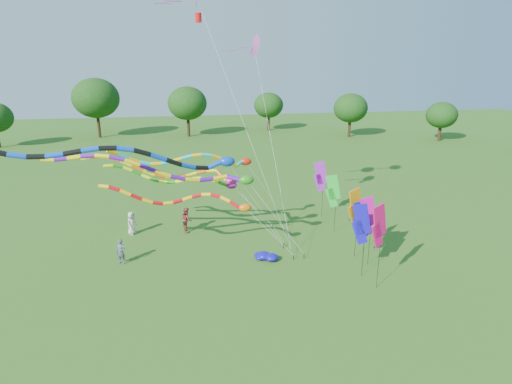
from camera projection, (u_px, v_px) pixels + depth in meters
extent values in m
plane|color=#255817|center=(266.00, 288.00, 23.79)|extent=(160.00, 160.00, 0.00)
cylinder|color=#382314|center=(437.00, 134.00, 65.86)|extent=(0.50, 0.50, 2.54)
ellipsoid|color=#15390F|center=(440.00, 113.00, 64.88)|extent=(5.37, 5.37, 4.57)
cylinder|color=#382314|center=(351.00, 125.00, 75.05)|extent=(0.50, 0.50, 2.65)
ellipsoid|color=#15390F|center=(353.00, 105.00, 74.03)|extent=(5.60, 5.60, 4.76)
cylinder|color=#382314|center=(268.00, 124.00, 74.13)|extent=(0.50, 0.50, 3.31)
ellipsoid|color=#15390F|center=(269.00, 98.00, 72.86)|extent=(7.00, 7.00, 5.95)
cylinder|color=#382314|center=(187.00, 127.00, 74.89)|extent=(0.50, 0.50, 2.20)
ellipsoid|color=#15390F|center=(186.00, 110.00, 74.05)|extent=(4.64, 4.64, 3.95)
cylinder|color=#382314|center=(98.00, 129.00, 71.05)|extent=(0.50, 0.50, 2.44)
ellipsoid|color=#15390F|center=(96.00, 110.00, 70.12)|extent=(5.16, 5.16, 4.38)
cylinder|color=#382314|center=(2.00, 138.00, 60.14)|extent=(0.50, 0.50, 3.48)
cylinder|color=black|center=(293.00, 257.00, 27.17)|extent=(0.05, 0.05, 0.30)
cylinder|color=silver|center=(270.00, 232.00, 26.57)|extent=(0.02, 0.02, 4.47)
ellipsoid|color=#DF620B|center=(245.00, 208.00, 26.00)|extent=(0.78, 0.50, 0.50)
cylinder|color=red|center=(235.00, 205.00, 26.01)|extent=(0.23, 0.23, 0.70)
cylinder|color=yellow|center=(225.00, 199.00, 26.06)|extent=(0.23, 0.23, 0.66)
cylinder|color=red|center=(216.00, 196.00, 26.11)|extent=(0.23, 0.23, 0.60)
cylinder|color=yellow|center=(206.00, 194.00, 26.15)|extent=(0.23, 0.23, 0.58)
cylinder|color=red|center=(197.00, 196.00, 26.16)|extent=(0.23, 0.23, 0.59)
cylinder|color=yellow|center=(187.00, 198.00, 26.14)|extent=(0.23, 0.23, 0.61)
cylinder|color=red|center=(178.00, 201.00, 26.04)|extent=(0.23, 0.23, 0.60)
cylinder|color=yellow|center=(168.00, 203.00, 25.88)|extent=(0.23, 0.23, 0.60)
cylinder|color=red|center=(158.00, 203.00, 25.65)|extent=(0.23, 0.23, 0.63)
cylinder|color=yellow|center=(147.00, 201.00, 25.37)|extent=(0.23, 0.23, 0.67)
cylinder|color=red|center=(136.00, 197.00, 25.08)|extent=(0.23, 0.23, 0.69)
cylinder|color=yellow|center=(125.00, 192.00, 24.82)|extent=(0.23, 0.23, 0.67)
cylinder|color=red|center=(114.00, 189.00, 24.64)|extent=(0.23, 0.23, 0.62)
cylinder|color=yellow|center=(104.00, 186.00, 24.55)|extent=(0.23, 0.23, 0.58)
cylinder|color=black|center=(283.00, 246.00, 28.81)|extent=(0.05, 0.05, 0.30)
cylinder|color=silver|center=(258.00, 213.00, 28.17)|extent=(0.02, 0.02, 5.60)
ellipsoid|color=#E01892|center=(231.00, 181.00, 27.58)|extent=(0.77, 0.50, 0.50)
cylinder|color=#E9540C|center=(221.00, 176.00, 27.77)|extent=(0.22, 0.22, 1.00)
cylinder|color=yellow|center=(212.00, 171.00, 27.98)|extent=(0.22, 0.22, 0.66)
cylinder|color=#E9540C|center=(202.00, 172.00, 28.02)|extent=(0.22, 0.22, 0.67)
cylinder|color=yellow|center=(192.00, 174.00, 28.00)|extent=(0.22, 0.22, 0.68)
cylinder|color=#E9540C|center=(181.00, 176.00, 27.93)|extent=(0.22, 0.22, 0.68)
cylinder|color=yellow|center=(171.00, 177.00, 27.79)|extent=(0.22, 0.22, 0.69)
cylinder|color=#E9540C|center=(160.00, 176.00, 27.59)|extent=(0.22, 0.22, 0.71)
cylinder|color=yellow|center=(149.00, 173.00, 27.35)|extent=(0.22, 0.22, 0.75)
cylinder|color=#E9540C|center=(137.00, 168.00, 27.13)|extent=(0.22, 0.22, 0.76)
cylinder|color=yellow|center=(126.00, 163.00, 26.95)|extent=(0.22, 0.22, 0.73)
cylinder|color=#E9540C|center=(115.00, 159.00, 26.85)|extent=(0.22, 0.22, 0.69)
cylinder|color=yellow|center=(105.00, 157.00, 26.86)|extent=(0.22, 0.22, 0.66)
cylinder|color=#E9540C|center=(95.00, 157.00, 26.97)|extent=(0.22, 0.22, 0.67)
cylinder|color=yellow|center=(86.00, 158.00, 27.16)|extent=(0.22, 0.22, 0.70)
cylinder|color=black|center=(304.00, 256.00, 27.34)|extent=(0.05, 0.05, 0.30)
cylinder|color=silver|center=(276.00, 218.00, 26.46)|extent=(0.02, 0.02, 6.19)
ellipsoid|color=#268217|center=(247.00, 180.00, 25.61)|extent=(0.88, 0.57, 0.57)
cylinder|color=#530E9B|center=(234.00, 178.00, 25.77)|extent=(0.26, 0.26, 0.95)
cylinder|color=#DCB70B|center=(220.00, 178.00, 25.87)|extent=(0.26, 0.26, 0.84)
cylinder|color=#530E9B|center=(206.00, 179.00, 25.69)|extent=(0.26, 0.26, 0.84)
cylinder|color=#DCB70B|center=(192.00, 180.00, 25.45)|extent=(0.26, 0.26, 0.86)
cylinder|color=#530E9B|center=(178.00, 178.00, 25.16)|extent=(0.26, 0.26, 0.89)
cylinder|color=#DCB70B|center=(163.00, 174.00, 24.85)|extent=(0.26, 0.26, 0.91)
cylinder|color=#530E9B|center=(148.00, 168.00, 24.56)|extent=(0.26, 0.26, 0.92)
cylinder|color=#DCB70B|center=(132.00, 163.00, 24.34)|extent=(0.26, 0.26, 0.89)
cylinder|color=#530E9B|center=(117.00, 158.00, 24.20)|extent=(0.26, 0.26, 0.85)
cylinder|color=#DCB70B|center=(102.00, 156.00, 24.17)|extent=(0.26, 0.26, 0.83)
cylinder|color=#530E9B|center=(88.00, 156.00, 24.24)|extent=(0.26, 0.26, 0.84)
cylinder|color=#DCB70B|center=(75.00, 157.00, 24.38)|extent=(0.26, 0.26, 0.86)
cylinder|color=#530E9B|center=(61.00, 159.00, 24.55)|extent=(0.26, 0.26, 0.86)
cylinder|color=#DCB70B|center=(48.00, 160.00, 24.70)|extent=(0.26, 0.26, 0.84)
cylinder|color=black|center=(284.00, 245.00, 29.06)|extent=(0.05, 0.05, 0.30)
cylinder|color=silver|center=(257.00, 205.00, 27.34)|extent=(0.02, 0.02, 7.26)
ellipsoid|color=#0B36A7|center=(227.00, 161.00, 25.66)|extent=(0.96, 0.62, 0.62)
cylinder|color=blue|center=(215.00, 165.00, 25.42)|extent=(0.28, 0.28, 0.90)
cylinder|color=black|center=(201.00, 168.00, 25.03)|extent=(0.28, 0.28, 0.89)
cylinder|color=blue|center=(188.00, 166.00, 24.47)|extent=(0.28, 0.28, 0.92)
cylinder|color=black|center=(174.00, 162.00, 23.89)|extent=(0.28, 0.28, 0.95)
cylinder|color=blue|center=(158.00, 157.00, 23.35)|extent=(0.28, 0.28, 0.94)
cylinder|color=black|center=(142.00, 152.00, 22.87)|extent=(0.28, 0.28, 0.91)
cylinder|color=blue|center=(125.00, 149.00, 22.49)|extent=(0.28, 0.28, 0.87)
cylinder|color=black|center=(108.00, 148.00, 22.20)|extent=(0.28, 0.28, 0.86)
cylinder|color=blue|center=(90.00, 150.00, 22.00)|extent=(0.28, 0.28, 0.87)
cylinder|color=black|center=(72.00, 152.00, 21.85)|extent=(0.28, 0.28, 0.88)
cylinder|color=blue|center=(54.00, 155.00, 21.71)|extent=(0.28, 0.28, 0.88)
cylinder|color=black|center=(36.00, 157.00, 21.54)|extent=(0.28, 0.28, 0.87)
cylinder|color=blue|center=(17.00, 156.00, 21.30)|extent=(0.28, 0.28, 0.88)
cylinder|color=black|center=(288.00, 224.00, 32.79)|extent=(0.05, 0.05, 0.30)
cylinder|color=silver|center=(268.00, 193.00, 31.06)|extent=(0.02, 0.02, 6.40)
ellipsoid|color=red|center=(246.00, 162.00, 29.37)|extent=(0.80, 0.51, 0.51)
cylinder|color=#0CCCBE|center=(239.00, 164.00, 28.89)|extent=(0.23, 0.23, 0.75)
cylinder|color=#FFB70D|center=(233.00, 164.00, 28.34)|extent=(0.23, 0.23, 0.72)
cylinder|color=#0CCCBE|center=(225.00, 160.00, 27.86)|extent=(0.23, 0.23, 0.71)
cylinder|color=#FFB70D|center=(216.00, 157.00, 27.46)|extent=(0.23, 0.23, 0.67)
cylinder|color=#0CCCBE|center=(207.00, 155.00, 27.15)|extent=(0.23, 0.23, 0.64)
cylinder|color=#FFB70D|center=(197.00, 155.00, 26.93)|extent=(0.23, 0.23, 0.64)
cylinder|color=#0CCCBE|center=(187.00, 157.00, 26.78)|extent=(0.23, 0.23, 0.66)
cylinder|color=#FFB70D|center=(176.00, 160.00, 26.67)|extent=(0.23, 0.23, 0.67)
cylinder|color=#0CCCBE|center=(166.00, 163.00, 26.55)|extent=(0.23, 0.23, 0.65)
cylinder|color=#FFB70D|center=(155.00, 164.00, 26.39)|extent=(0.23, 0.23, 0.64)
cylinder|color=#0CCCBE|center=(145.00, 163.00, 26.14)|extent=(0.23, 0.23, 0.65)
cylinder|color=#FFB70D|center=(134.00, 160.00, 25.81)|extent=(0.23, 0.23, 0.69)
cylinder|color=#0CCCBE|center=(123.00, 156.00, 25.40)|extent=(0.23, 0.23, 0.71)
cylinder|color=#FFB70D|center=(113.00, 152.00, 24.93)|extent=(0.23, 0.23, 0.70)
cylinder|color=black|center=(273.00, 227.00, 32.14)|extent=(0.05, 0.05, 0.30)
cylinder|color=silver|center=(253.00, 206.00, 31.45)|extent=(0.02, 0.02, 4.43)
ellipsoid|color=#950D84|center=(232.00, 185.00, 30.80)|extent=(0.79, 0.51, 0.51)
cylinder|color=#1B8A12|center=(223.00, 184.00, 30.40)|extent=(0.23, 0.23, 0.92)
cylinder|color=#F4FF0D|center=(214.00, 181.00, 30.00)|extent=(0.23, 0.23, 0.64)
cylinder|color=#1B8A12|center=(206.00, 179.00, 29.98)|extent=(0.23, 0.23, 0.62)
cylinder|color=#F4FF0D|center=(197.00, 178.00, 30.05)|extent=(0.23, 0.23, 0.63)
cylinder|color=#1B8A12|center=(188.00, 179.00, 30.18)|extent=(0.23, 0.23, 0.65)
cylinder|color=#F4FF0D|center=(180.00, 181.00, 30.34)|extent=(0.23, 0.23, 0.65)
cylinder|color=#1B8A12|center=(172.00, 182.00, 30.47)|extent=(0.23, 0.23, 0.63)
cylinder|color=#F4FF0D|center=(163.00, 182.00, 30.54)|extent=(0.23, 0.23, 0.62)
cylinder|color=#1B8A12|center=(155.00, 180.00, 30.51)|extent=(0.23, 0.23, 0.64)
cylinder|color=#F4FF0D|center=(146.00, 177.00, 30.39)|extent=(0.23, 0.23, 0.68)
cylinder|color=#1B8A12|center=(137.00, 173.00, 30.18)|extent=(0.23, 0.23, 0.70)
cylinder|color=#F4FF0D|center=(127.00, 169.00, 29.91)|extent=(0.23, 0.23, 0.68)
cylinder|color=#1B8A12|center=(118.00, 166.00, 29.62)|extent=(0.23, 0.23, 0.65)
cylinder|color=#F4FF0D|center=(108.00, 166.00, 29.35)|extent=(0.23, 0.23, 0.63)
cylinder|color=black|center=(291.00, 252.00, 27.94)|extent=(0.04, 0.04, 0.30)
cylinder|color=silver|center=(248.00, 134.00, 25.68)|extent=(0.01, 0.01, 16.21)
cube|color=purple|center=(173.00, 1.00, 23.32)|extent=(0.90, 0.12, 0.04)
cube|color=purple|center=(163.00, 3.00, 23.26)|extent=(0.90, 0.12, 0.04)
cylinder|color=red|center=(198.00, 18.00, 23.80)|extent=(0.36, 0.36, 0.50)
cylinder|color=black|center=(291.00, 252.00, 27.94)|extent=(0.04, 0.04, 0.30)
cylinder|color=silver|center=(227.00, 78.00, 23.23)|extent=(0.01, 0.01, 23.39)
cylinder|color=black|center=(291.00, 252.00, 27.94)|extent=(0.04, 0.04, 0.30)
cylinder|color=silver|center=(272.00, 143.00, 29.21)|extent=(0.01, 0.01, 14.72)
cone|color=purple|center=(254.00, 45.00, 30.54)|extent=(1.73, 1.83, 1.73)
cube|color=purple|center=(244.00, 48.00, 30.46)|extent=(0.90, 0.12, 0.04)
cube|color=purple|center=(237.00, 49.00, 30.40)|extent=(0.90, 0.12, 0.04)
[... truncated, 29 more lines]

